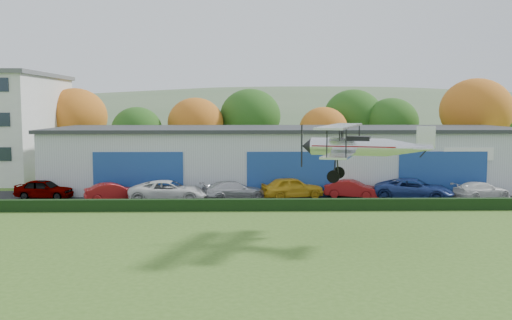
{
  "coord_description": "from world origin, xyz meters",
  "views": [
    {
      "loc": [
        1.26,
        -22.91,
        7.16
      ],
      "look_at": [
        1.98,
        11.08,
        3.97
      ],
      "focal_mm": 40.41,
      "sensor_mm": 36.0,
      "label": 1
    }
  ],
  "objects_px": {
    "car_6": "(414,189)",
    "car_4": "(292,187)",
    "car_2": "(169,191)",
    "hangar": "(286,157)",
    "car_0": "(44,189)",
    "car_3": "(234,191)",
    "car_7": "(481,191)",
    "car_5": "(352,189)",
    "car_1": "(114,192)",
    "biplane": "(360,145)"
  },
  "relations": [
    {
      "from": "car_3",
      "to": "car_6",
      "type": "distance_m",
      "value": 13.69
    },
    {
      "from": "car_0",
      "to": "car_4",
      "type": "relative_size",
      "value": 0.91
    },
    {
      "from": "car_2",
      "to": "car_6",
      "type": "height_order",
      "value": "car_6"
    },
    {
      "from": "car_0",
      "to": "biplane",
      "type": "bearing_deg",
      "value": -115.07
    },
    {
      "from": "car_4",
      "to": "car_5",
      "type": "distance_m",
      "value": 4.66
    },
    {
      "from": "car_7",
      "to": "hangar",
      "type": "bearing_deg",
      "value": 42.06
    },
    {
      "from": "car_1",
      "to": "car_3",
      "type": "relative_size",
      "value": 0.85
    },
    {
      "from": "hangar",
      "to": "car_5",
      "type": "xyz_separation_m",
      "value": [
        4.68,
        -6.79,
        -1.91
      ]
    },
    {
      "from": "car_3",
      "to": "car_6",
      "type": "relative_size",
      "value": 0.85
    },
    {
      "from": "hangar",
      "to": "car_5",
      "type": "distance_m",
      "value": 8.46
    },
    {
      "from": "car_1",
      "to": "car_2",
      "type": "height_order",
      "value": "car_2"
    },
    {
      "from": "hangar",
      "to": "car_0",
      "type": "relative_size",
      "value": 9.28
    },
    {
      "from": "car_4",
      "to": "car_5",
      "type": "bearing_deg",
      "value": -105.28
    },
    {
      "from": "hangar",
      "to": "biplane",
      "type": "distance_m",
      "value": 20.41
    },
    {
      "from": "car_2",
      "to": "car_6",
      "type": "distance_m",
      "value": 18.5
    },
    {
      "from": "car_2",
      "to": "car_5",
      "type": "xyz_separation_m",
      "value": [
        13.98,
        1.71,
        -0.12
      ]
    },
    {
      "from": "car_1",
      "to": "car_2",
      "type": "bearing_deg",
      "value": -115.36
    },
    {
      "from": "car_3",
      "to": "biplane",
      "type": "distance_m",
      "value": 14.96
    },
    {
      "from": "car_2",
      "to": "biplane",
      "type": "bearing_deg",
      "value": -134.27
    },
    {
      "from": "car_1",
      "to": "hangar",
      "type": "bearing_deg",
      "value": -78.92
    },
    {
      "from": "hangar",
      "to": "car_1",
      "type": "distance_m",
      "value": 15.84
    },
    {
      "from": "car_6",
      "to": "car_1",
      "type": "bearing_deg",
      "value": 110.07
    },
    {
      "from": "car_3",
      "to": "car_7",
      "type": "xyz_separation_m",
      "value": [
        18.94,
        -0.07,
        -0.05
      ]
    },
    {
      "from": "car_3",
      "to": "car_6",
      "type": "bearing_deg",
      "value": -110.16
    },
    {
      "from": "hangar",
      "to": "car_6",
      "type": "distance_m",
      "value": 12.25
    },
    {
      "from": "car_2",
      "to": "car_3",
      "type": "xyz_separation_m",
      "value": [
        4.8,
        0.88,
        -0.09
      ]
    },
    {
      "from": "car_1",
      "to": "car_3",
      "type": "xyz_separation_m",
      "value": [
        8.98,
        0.48,
        0.02
      ]
    },
    {
      "from": "car_2",
      "to": "car_7",
      "type": "height_order",
      "value": "car_2"
    },
    {
      "from": "car_5",
      "to": "biplane",
      "type": "bearing_deg",
      "value": -169.21
    },
    {
      "from": "car_4",
      "to": "biplane",
      "type": "relative_size",
      "value": 0.6
    },
    {
      "from": "car_1",
      "to": "car_6",
      "type": "bearing_deg",
      "value": -109.4
    },
    {
      "from": "car_2",
      "to": "car_4",
      "type": "bearing_deg",
      "value": -79.08
    },
    {
      "from": "car_3",
      "to": "car_7",
      "type": "relative_size",
      "value": 1.07
    },
    {
      "from": "car_7",
      "to": "car_3",
      "type": "bearing_deg",
      "value": 69.89
    },
    {
      "from": "car_3",
      "to": "car_1",
      "type": "bearing_deg",
      "value": 74.06
    },
    {
      "from": "hangar",
      "to": "biplane",
      "type": "xyz_separation_m",
      "value": [
        2.5,
        -20.12,
        2.41
      ]
    },
    {
      "from": "car_0",
      "to": "car_7",
      "type": "distance_m",
      "value": 33.61
    },
    {
      "from": "car_6",
      "to": "car_4",
      "type": "bearing_deg",
      "value": 102.39
    },
    {
      "from": "car_2",
      "to": "biplane",
      "type": "height_order",
      "value": "biplane"
    },
    {
      "from": "car_1",
      "to": "car_6",
      "type": "relative_size",
      "value": 0.72
    },
    {
      "from": "car_6",
      "to": "car_3",
      "type": "bearing_deg",
      "value": 108.4
    },
    {
      "from": "car_2",
      "to": "car_4",
      "type": "relative_size",
      "value": 1.21
    },
    {
      "from": "hangar",
      "to": "car_5",
      "type": "relative_size",
      "value": 9.67
    },
    {
      "from": "car_4",
      "to": "car_5",
      "type": "height_order",
      "value": "car_4"
    },
    {
      "from": "car_6",
      "to": "biplane",
      "type": "bearing_deg",
      "value": 170.89
    },
    {
      "from": "car_2",
      "to": "car_6",
      "type": "bearing_deg",
      "value": -87.88
    },
    {
      "from": "biplane",
      "to": "car_1",
      "type": "bearing_deg",
      "value": 161.08
    },
    {
      "from": "hangar",
      "to": "car_0",
      "type": "distance_m",
      "value": 20.35
    },
    {
      "from": "car_0",
      "to": "car_3",
      "type": "relative_size",
      "value": 0.88
    },
    {
      "from": "hangar",
      "to": "car_4",
      "type": "relative_size",
      "value": 8.4
    }
  ]
}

